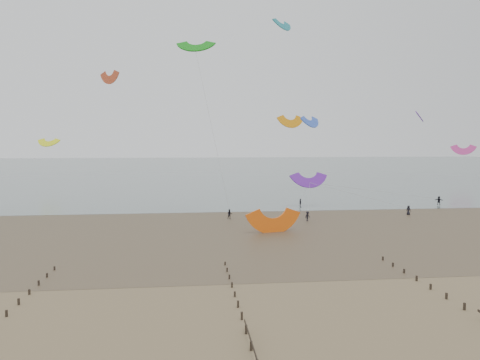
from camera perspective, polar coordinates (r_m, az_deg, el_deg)
ground at (r=40.37m, az=-6.27°, el=-14.85°), size 500.00×500.00×0.00m
sea_and_shore at (r=73.81m, az=-9.54°, el=-5.87°), size 500.00×665.00×0.03m
kitesurfers at (r=92.82m, az=14.42°, el=-3.23°), size 141.16×18.07×1.85m
grounded_kite at (r=70.11m, az=4.11°, el=-6.38°), size 8.17×6.96×3.94m
kites_airborne at (r=133.01m, az=-13.81°, el=8.24°), size 243.20×110.17×41.40m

